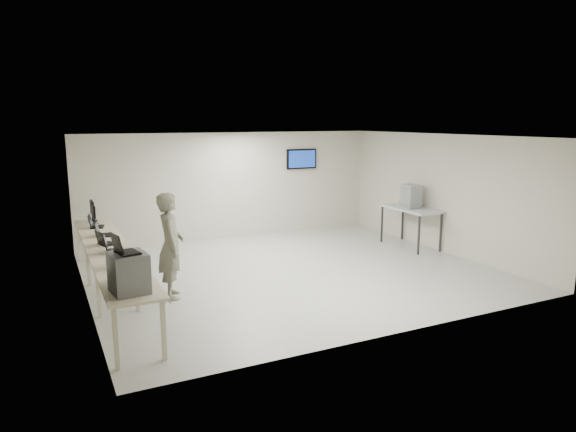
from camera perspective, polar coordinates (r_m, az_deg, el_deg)
name	(u,v)px	position (r m, az deg, el deg)	size (l,w,h in m)	color
room	(293,205)	(10.52, 0.50, 1.28)	(8.01, 7.01, 2.81)	beige
workbench	(110,253)	(9.57, -19.18, -3.85)	(0.76, 6.00, 0.90)	beige
equipment_box	(129,273)	(7.04, -17.28, -6.04)	(0.44, 0.51, 0.53)	#5B5E60
laptop_on_box	(123,248)	(6.94, -17.87, -3.45)	(0.35, 0.39, 0.27)	black
laptop_0	(123,277)	(7.53, -17.84, -6.47)	(0.33, 0.40, 0.30)	black
laptop_1	(117,263)	(8.30, -18.44, -4.99)	(0.35, 0.38, 0.26)	black
laptop_2	(111,248)	(9.25, -19.08, -3.37)	(0.37, 0.43, 0.31)	black
laptop_3	(104,241)	(9.86, -19.78, -2.64)	(0.35, 0.38, 0.26)	black
laptop_4	(101,232)	(10.61, -20.05, -1.71)	(0.36, 0.41, 0.28)	black
laptop_5	(94,224)	(11.48, -20.73, -0.85)	(0.35, 0.40, 0.28)	black
monitor_near	(94,212)	(11.89, -20.79, 0.37)	(0.18, 0.41, 0.41)	black
monitor_far	(92,209)	(12.18, -20.94, 0.75)	(0.21, 0.46, 0.46)	black
soldier	(171,246)	(9.27, -12.91, -3.23)	(0.69, 0.45, 1.89)	#585850
side_table	(411,211)	(13.03, 13.50, 0.59)	(0.76, 1.64, 0.98)	#A1A6A9
storage_bins	(411,196)	(12.96, 13.51, 2.15)	(0.37, 0.41, 0.58)	gray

